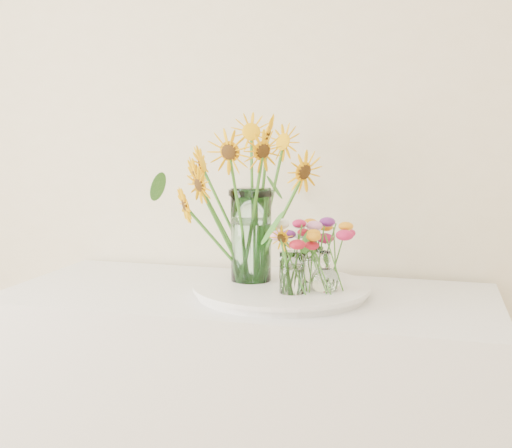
% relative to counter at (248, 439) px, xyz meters
% --- Properties ---
extents(counter, '(1.40, 0.60, 0.90)m').
position_rel_counter_xyz_m(counter, '(0.00, 0.00, 0.00)').
color(counter, white).
rests_on(counter, ground_plane).
extents(tray, '(0.47, 0.47, 0.02)m').
position_rel_counter_xyz_m(tray, '(0.10, -0.01, 0.46)').
color(tray, white).
rests_on(tray, counter).
extents(mason_jar, '(0.15, 0.15, 0.27)m').
position_rel_counter_xyz_m(mason_jar, '(0.00, 0.02, 0.61)').
color(mason_jar, '#C3FAE8').
rests_on(mason_jar, tray).
extents(sunflower_bouquet, '(0.92, 0.92, 0.50)m').
position_rel_counter_xyz_m(sunflower_bouquet, '(0.00, 0.02, 0.72)').
color(sunflower_bouquet, '#FEB405').
rests_on(sunflower_bouquet, tray).
extents(small_vase_a, '(0.08, 0.08, 0.12)m').
position_rel_counter_xyz_m(small_vase_a, '(0.15, -0.09, 0.53)').
color(small_vase_a, white).
rests_on(small_vase_a, tray).
extents(wildflower_posy_a, '(0.18, 0.18, 0.21)m').
position_rel_counter_xyz_m(wildflower_posy_a, '(0.15, -0.09, 0.58)').
color(wildflower_posy_a, orange).
rests_on(wildflower_posy_a, tray).
extents(small_vase_b, '(0.08, 0.08, 0.11)m').
position_rel_counter_xyz_m(small_vase_b, '(0.23, -0.05, 0.53)').
color(small_vase_b, white).
rests_on(small_vase_b, tray).
extents(wildflower_posy_b, '(0.20, 0.20, 0.20)m').
position_rel_counter_xyz_m(wildflower_posy_b, '(0.23, -0.05, 0.58)').
color(wildflower_posy_b, orange).
rests_on(wildflower_posy_b, tray).
extents(small_vase_c, '(0.08, 0.08, 0.11)m').
position_rel_counter_xyz_m(small_vase_c, '(0.18, 0.06, 0.53)').
color(small_vase_c, white).
rests_on(small_vase_c, tray).
extents(wildflower_posy_c, '(0.19, 0.19, 0.20)m').
position_rel_counter_xyz_m(wildflower_posy_c, '(0.18, 0.06, 0.57)').
color(wildflower_posy_c, orange).
rests_on(wildflower_posy_c, tray).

